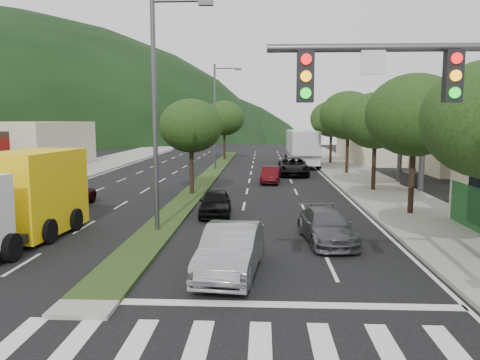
# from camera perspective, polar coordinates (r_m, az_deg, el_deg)

# --- Properties ---
(ground) EXTENTS (160.00, 160.00, 0.00)m
(ground) POSITION_cam_1_polar(r_m,az_deg,el_deg) (13.33, -17.85, -14.20)
(ground) COLOR black
(ground) RESTS_ON ground
(sidewalk_right) EXTENTS (5.00, 90.00, 0.15)m
(sidewalk_right) POSITION_cam_1_polar(r_m,az_deg,el_deg) (37.74, 14.92, -0.11)
(sidewalk_right) COLOR gray
(sidewalk_right) RESTS_ON ground
(sidewalk_left) EXTENTS (6.00, 90.00, 0.15)m
(sidewalk_left) POSITION_cam_1_polar(r_m,az_deg,el_deg) (40.83, -22.69, 0.12)
(sidewalk_left) COLOR gray
(sidewalk_left) RESTS_ON ground
(median) EXTENTS (1.60, 56.00, 0.12)m
(median) POSITION_cam_1_polar(r_m,az_deg,el_deg) (40.12, -3.75, 0.53)
(median) COLOR #1F3714
(median) RESTS_ON ground
(crosswalk) EXTENTS (19.00, 2.20, 0.01)m
(crosswalk) POSITION_cam_1_polar(r_m,az_deg,el_deg) (11.63, -21.46, -17.62)
(crosswalk) COLOR silver
(crosswalk) RESTS_ON ground
(traffic_signal) EXTENTS (6.12, 0.40, 7.00)m
(traffic_signal) POSITION_cam_1_polar(r_m,az_deg,el_deg) (11.00, 27.08, 5.66)
(traffic_signal) COLOR #47494C
(traffic_signal) RESTS_ON ground
(gas_canopy) EXTENTS (12.20, 8.20, 5.25)m
(gas_canopy) POSITION_cam_1_polar(r_m,az_deg,el_deg) (36.57, 26.24, 6.34)
(gas_canopy) COLOR silver
(gas_canopy) RESTS_ON ground
(bldg_left_far) EXTENTS (9.00, 14.00, 4.60)m
(bldg_left_far) POSITION_cam_1_polar(r_m,az_deg,el_deg) (51.35, -24.59, 3.88)
(bldg_left_far) COLOR beige
(bldg_left_far) RESTS_ON ground
(bldg_right_far) EXTENTS (10.00, 16.00, 5.20)m
(bldg_right_far) POSITION_cam_1_polar(r_m,az_deg,el_deg) (57.60, 17.87, 4.80)
(bldg_right_far) COLOR beige
(bldg_right_far) RESTS_ON ground
(tree_r_b) EXTENTS (4.80, 4.80, 6.94)m
(tree_r_b) POSITION_cam_1_polar(r_m,az_deg,el_deg) (24.73, 20.52, 7.40)
(tree_r_b) COLOR black
(tree_r_b) RESTS_ON sidewalk_right
(tree_r_c) EXTENTS (4.40, 4.40, 6.48)m
(tree_r_c) POSITION_cam_1_polar(r_m,az_deg,el_deg) (32.45, 16.19, 6.95)
(tree_r_c) COLOR black
(tree_r_c) RESTS_ON sidewalk_right
(tree_r_d) EXTENTS (5.00, 5.00, 7.17)m
(tree_r_d) POSITION_cam_1_polar(r_m,az_deg,el_deg) (42.24, 13.06, 7.67)
(tree_r_d) COLOR black
(tree_r_d) RESTS_ON sidewalk_right
(tree_r_e) EXTENTS (4.60, 4.60, 6.71)m
(tree_r_e) POSITION_cam_1_polar(r_m,az_deg,el_deg) (52.11, 11.08, 7.31)
(tree_r_e) COLOR black
(tree_r_e) RESTS_ON sidewalk_right
(tree_med_near) EXTENTS (4.00, 4.00, 6.02)m
(tree_med_near) POSITION_cam_1_polar(r_m,az_deg,el_deg) (29.92, -5.99, 6.57)
(tree_med_near) COLOR black
(tree_med_near) RESTS_ON median
(tree_med_far) EXTENTS (4.80, 4.80, 6.94)m
(tree_med_far) POSITION_cam_1_polar(r_m,az_deg,el_deg) (55.76, -1.93, 7.55)
(tree_med_far) COLOR black
(tree_med_far) RESTS_ON median
(streetlight_near) EXTENTS (2.60, 0.25, 10.00)m
(streetlight_near) POSITION_cam_1_polar(r_m,az_deg,el_deg) (20.06, -9.82, 9.44)
(streetlight_near) COLOR #47494C
(streetlight_near) RESTS_ON ground
(streetlight_mid) EXTENTS (2.60, 0.25, 10.00)m
(streetlight_mid) POSITION_cam_1_polar(r_m,az_deg,el_deg) (44.79, -2.82, 8.33)
(streetlight_mid) COLOR #47494C
(streetlight_mid) RESTS_ON ground
(sedan_silver) EXTENTS (2.09, 4.81, 1.54)m
(sedan_silver) POSITION_cam_1_polar(r_m,az_deg,el_deg) (14.78, -1.10, -8.54)
(sedan_silver) COLOR #94969A
(sedan_silver) RESTS_ON ground
(suv_maroon) EXTENTS (2.13, 4.61, 1.28)m
(suv_maroon) POSITION_cam_1_polar(r_m,az_deg,el_deg) (27.80, -20.34, -1.75)
(suv_maroon) COLOR black
(suv_maroon) RESTS_ON ground
(car_queue_a) EXTENTS (1.71, 3.89, 1.30)m
(car_queue_a) POSITION_cam_1_polar(r_m,az_deg,el_deg) (23.71, -3.03, -2.77)
(car_queue_a) COLOR black
(car_queue_a) RESTS_ON ground
(car_queue_b) EXTENTS (2.24, 4.57, 1.28)m
(car_queue_b) POSITION_cam_1_polar(r_m,az_deg,el_deg) (18.87, 10.52, -5.57)
(car_queue_b) COLOR #4E4E53
(car_queue_b) RESTS_ON ground
(car_queue_c) EXTENTS (1.67, 3.90, 1.25)m
(car_queue_c) POSITION_cam_1_polar(r_m,az_deg,el_deg) (35.87, 3.76, 0.63)
(car_queue_c) COLOR #470B10
(car_queue_c) RESTS_ON ground
(car_queue_d) EXTENTS (2.56, 5.49, 1.52)m
(car_queue_d) POSITION_cam_1_polar(r_m,az_deg,el_deg) (40.91, 6.52, 1.62)
(car_queue_d) COLOR black
(car_queue_d) RESTS_ON ground
(box_truck) EXTENTS (3.30, 7.37, 3.54)m
(box_truck) POSITION_cam_1_polar(r_m,az_deg,el_deg) (20.53, -25.02, -2.15)
(box_truck) COLOR white
(box_truck) RESTS_ON ground
(motorhome) EXTENTS (3.12, 9.65, 3.69)m
(motorhome) POSITION_cam_1_polar(r_m,az_deg,el_deg) (49.02, 7.56, 3.96)
(motorhome) COLOR silver
(motorhome) RESTS_ON ground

